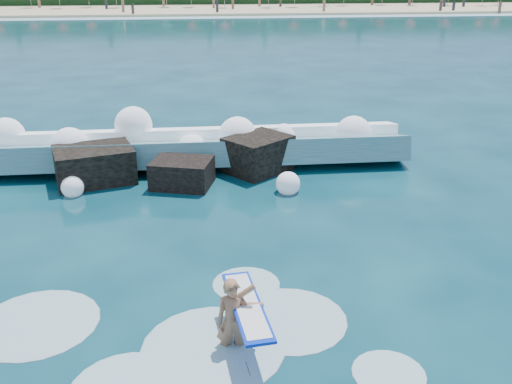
% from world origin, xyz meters
% --- Properties ---
extents(ground, '(200.00, 200.00, 0.00)m').
position_xyz_m(ground, '(0.00, 0.00, 0.00)').
color(ground, '#072D38').
rests_on(ground, ground).
extents(beach, '(140.00, 20.00, 0.40)m').
position_xyz_m(beach, '(0.00, 78.00, 0.20)').
color(beach, tan).
rests_on(beach, ground).
extents(wet_band, '(140.00, 5.00, 0.08)m').
position_xyz_m(wet_band, '(0.00, 67.00, 0.04)').
color(wet_band, silver).
rests_on(wet_band, ground).
extents(breaking_wave, '(18.12, 2.82, 1.56)m').
position_xyz_m(breaking_wave, '(-1.41, 8.06, 0.55)').
color(breaking_wave, teal).
rests_on(breaking_wave, ground).
extents(rock_cluster, '(8.58, 3.52, 1.50)m').
position_xyz_m(rock_cluster, '(-0.98, 6.55, 0.48)').
color(rock_cluster, black).
rests_on(rock_cluster, ground).
extents(surfer_with_board, '(1.04, 2.97, 1.81)m').
position_xyz_m(surfer_with_board, '(0.57, -3.09, 0.67)').
color(surfer_with_board, '#9C6A49').
rests_on(surfer_with_board, ground).
extents(wave_spray, '(15.68, 4.99, 2.17)m').
position_xyz_m(wave_spray, '(-1.57, 7.91, 0.99)').
color(wave_spray, white).
rests_on(wave_spray, ground).
extents(surf_foam, '(8.89, 5.22, 0.14)m').
position_xyz_m(surf_foam, '(-0.49, -2.66, 0.00)').
color(surf_foam, silver).
rests_on(surf_foam, ground).
extents(beachgoers, '(101.48, 13.18, 1.90)m').
position_xyz_m(beachgoers, '(-4.60, 75.18, 1.08)').
color(beachgoers, '#3F332D').
rests_on(beachgoers, ground).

